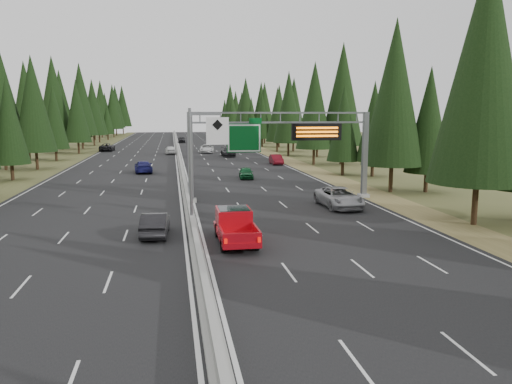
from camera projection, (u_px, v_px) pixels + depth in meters
road at (179, 158)px, 87.37m from camera, size 32.00×260.00×0.08m
shoulder_right at (278, 157)px, 90.30m from camera, size 3.60×260.00×0.06m
shoulder_left at (73, 160)px, 84.44m from camera, size 3.60×260.00×0.06m
median_barrier at (179, 156)px, 87.31m from camera, size 0.70×260.00×0.85m
sign_gantry at (288, 142)px, 44.08m from camera, size 16.75×0.98×7.80m
hov_sign_pole at (199, 159)px, 33.13m from camera, size 2.80×0.50×8.00m
tree_row_right at (317, 105)px, 80.31m from camera, size 11.94×240.01×18.94m
tree_row_left at (46, 103)px, 83.83m from camera, size 11.70×243.99×18.93m
silver_minivan at (339, 197)px, 41.03m from camera, size 2.94×6.02×1.65m
red_pickup at (235, 224)px, 30.02m from camera, size 2.13×5.98×1.95m
car_ahead_green at (246, 173)px, 59.52m from camera, size 1.93×4.09×1.35m
car_ahead_dkred at (276, 159)px, 76.18m from camera, size 1.70×4.59×1.50m
car_ahead_dkgrey at (228, 152)px, 90.53m from camera, size 2.36×5.60×1.61m
car_ahead_white at (207, 149)px, 99.11m from camera, size 3.24×6.13×1.64m
car_ahead_far at (182, 140)px, 135.05m from camera, size 2.05×4.78×1.61m
car_onc_near at (155, 224)px, 31.39m from camera, size 1.82×4.61×1.49m
car_onc_blue at (143, 167)px, 65.43m from camera, size 2.67×5.57×1.56m
car_onc_white at (170, 150)px, 95.86m from camera, size 2.23×4.78×1.58m
car_onc_far at (107, 147)px, 103.75m from camera, size 2.80×5.82×1.60m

